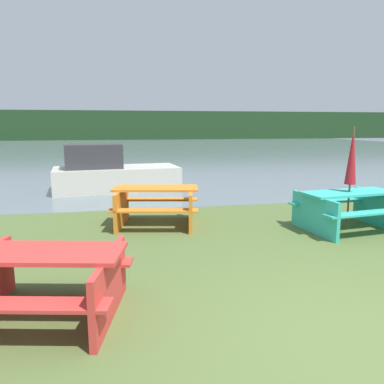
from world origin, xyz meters
name	(u,v)px	position (x,y,z in m)	size (l,w,h in m)	color
ground_plane	(361,347)	(0.00, 0.00, 0.00)	(60.00, 60.00, 0.00)	#516633
water	(144,148)	(0.00, 31.21, 0.00)	(60.00, 50.00, 0.00)	slate
far_treeline	(135,125)	(0.00, 51.21, 2.00)	(80.00, 1.60, 4.00)	#1E3D1E
picnic_table_red	(43,277)	(-2.99, 1.16, 0.44)	(1.93, 1.70, 0.74)	red
picnic_table_teal	(348,206)	(2.22, 3.65, 0.47)	(2.00, 1.61, 0.76)	#33B7A8
picnic_table_orange	(156,203)	(-1.46, 4.68, 0.47)	(1.92, 1.67, 0.79)	orange
umbrella_crimson	(352,157)	(2.22, 3.65, 1.44)	(0.21, 0.21, 2.02)	brown
boat	(112,173)	(-2.44, 9.16, 0.54)	(3.99, 2.13, 1.46)	beige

